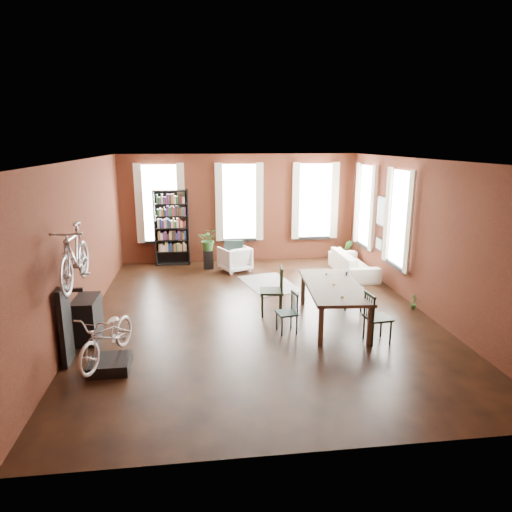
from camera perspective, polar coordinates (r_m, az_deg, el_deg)
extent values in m
plane|color=black|center=(9.76, 0.35, -7.18)|extent=(9.00, 9.00, 0.00)
cube|color=silver|center=(9.10, 0.38, 11.95)|extent=(7.00, 9.00, 0.04)
cube|color=#421A10|center=(13.70, -2.11, 5.96)|extent=(7.00, 0.04, 3.20)
cube|color=#421A10|center=(5.06, 7.14, -8.62)|extent=(7.00, 0.04, 3.20)
cube|color=#421A10|center=(9.50, -21.05, 1.36)|extent=(0.04, 9.00, 3.20)
cube|color=#421A10|center=(10.35, 19.98, 2.43)|extent=(0.04, 9.00, 3.20)
cube|color=white|center=(13.64, -11.84, 6.48)|extent=(1.00, 0.04, 2.20)
cube|color=#BCB297|center=(13.57, -11.86, 6.44)|extent=(1.40, 0.06, 2.30)
cube|color=white|center=(13.65, -2.11, 6.77)|extent=(1.00, 0.04, 2.20)
cube|color=#BCB297|center=(13.58, -2.08, 6.74)|extent=(1.40, 0.06, 2.30)
cube|color=white|center=(14.04, 7.35, 6.87)|extent=(1.00, 0.04, 2.20)
cube|color=#BCB297|center=(13.97, 7.42, 6.84)|extent=(1.40, 0.06, 2.30)
cube|color=white|center=(11.18, 17.63, 4.49)|extent=(0.04, 1.00, 2.20)
cube|color=#BCB297|center=(11.15, 17.31, 4.49)|extent=(0.06, 1.40, 2.30)
cube|color=white|center=(13.19, 13.68, 6.13)|extent=(0.04, 1.00, 2.20)
cube|color=#BCB297|center=(13.16, 13.40, 6.13)|extent=(0.06, 1.40, 2.30)
cube|color=black|center=(12.17, 15.46, 5.38)|extent=(0.04, 0.55, 0.75)
cube|color=black|center=(12.32, 15.20, 1.47)|extent=(0.04, 0.45, 0.35)
cube|color=#4E3D2E|center=(9.29, 9.58, -5.91)|extent=(1.23, 2.38, 0.79)
cube|color=#173331|center=(8.72, 3.86, -7.10)|extent=(0.42, 0.42, 0.79)
cube|color=black|center=(9.55, 1.94, -4.37)|extent=(0.53, 0.53, 1.03)
cube|color=black|center=(8.58, 14.99, -7.43)|extent=(0.47, 0.47, 0.93)
cube|color=#1A373B|center=(10.11, 12.17, -4.11)|extent=(0.52, 0.52, 0.87)
cube|color=black|center=(13.56, -10.48, 3.50)|extent=(1.00, 0.32, 2.20)
imported|color=silver|center=(12.79, -2.66, -0.20)|extent=(0.97, 0.95, 0.77)
imported|color=beige|center=(12.72, 12.07, -0.47)|extent=(0.61, 2.08, 0.81)
cube|color=black|center=(11.68, 1.68, -3.50)|extent=(1.52, 2.02, 0.01)
cube|color=black|center=(7.83, -17.78, -12.77)|extent=(0.63, 0.63, 0.18)
cube|color=black|center=(8.08, -22.72, -8.03)|extent=(0.16, 0.60, 1.30)
cube|color=black|center=(8.95, -20.33, -7.38)|extent=(0.40, 0.80, 0.80)
cube|color=black|center=(13.13, -5.98, -0.43)|extent=(0.29, 0.29, 0.52)
imported|color=#295722|center=(14.04, 11.22, -0.12)|extent=(0.51, 0.75, 0.31)
imported|color=#306026|center=(10.54, 19.07, -5.96)|extent=(0.41, 0.37, 0.13)
imported|color=beige|center=(7.47, -18.30, -6.83)|extent=(0.79, 0.96, 1.56)
imported|color=#A5A8AD|center=(7.60, -21.96, 2.38)|extent=(0.47, 1.00, 1.66)
imported|color=#2E5E25|center=(13.03, -5.96, 1.77)|extent=(0.61, 0.67, 0.50)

